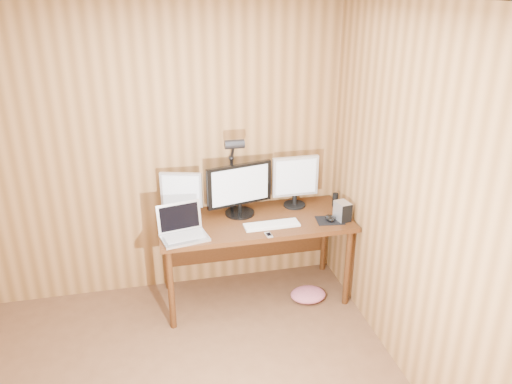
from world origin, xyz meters
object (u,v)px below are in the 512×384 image
object	(u,v)px
desk	(253,229)
laptop	(182,229)
mouse	(330,218)
speaker	(335,200)
monitor_left	(182,194)
desk_lamp	(233,163)
phone	(269,235)
monitor_center	(240,189)
keyboard	(272,225)
hard_drive	(343,211)
monitor_right	(295,180)

from	to	relation	value
desk	laptop	bearing A→B (deg)	-159.03
mouse	speaker	bearing A→B (deg)	73.50
monitor_left	desk_lamp	world-z (taller)	desk_lamp
phone	monitor_center	bearing A→B (deg)	102.07
keyboard	mouse	xyz separation A→B (m)	(0.50, -0.01, 0.01)
hard_drive	speaker	world-z (taller)	hard_drive
monitor_left	speaker	xyz separation A→B (m)	(1.34, -0.08, -0.15)
keyboard	mouse	world-z (taller)	mouse
monitor_right	keyboard	distance (m)	0.51
phone	desk_lamp	distance (m)	0.70
monitor_center	mouse	size ratio (longest dim) A/B	4.93
monitor_right	laptop	world-z (taller)	monitor_right
phone	monitor_left	bearing A→B (deg)	135.37
phone	desk_lamp	world-z (taller)	desk_lamp
mouse	hard_drive	world-z (taller)	hard_drive
hard_drive	speaker	bearing A→B (deg)	70.93
monitor_left	mouse	distance (m)	1.25
mouse	keyboard	bearing A→B (deg)	-169.06
mouse	monitor_center	bearing A→B (deg)	169.67
laptop	keyboard	size ratio (longest dim) A/B	0.87
monitor_right	mouse	size ratio (longest dim) A/B	3.97
mouse	speaker	xyz separation A→B (m)	(0.15, 0.27, 0.04)
keyboard	mouse	size ratio (longest dim) A/B	3.94
keyboard	phone	bearing A→B (deg)	-113.92
keyboard	monitor_right	bearing A→B (deg)	47.46
monitor_right	desk_lamp	xyz separation A→B (m)	(-0.54, 0.03, 0.19)
keyboard	speaker	world-z (taller)	speaker
keyboard	speaker	size ratio (longest dim) A/B	3.75
desk_lamp	desk	bearing A→B (deg)	-34.34
speaker	desk_lamp	xyz separation A→B (m)	(-0.89, 0.11, 0.37)
hard_drive	speaker	size ratio (longest dim) A/B	1.31
monitor_center	keyboard	xyz separation A→B (m)	(0.21, -0.28, -0.22)
phone	monitor_right	bearing A→B (deg)	47.82
desk	speaker	xyz separation A→B (m)	(0.75, 0.04, 0.18)
desk_lamp	monitor_right	bearing A→B (deg)	10.53
monitor_right	phone	xyz separation A→B (m)	(-0.36, -0.50, -0.24)
laptop	keyboard	xyz separation A→B (m)	(0.72, 0.01, -0.05)
laptop	speaker	xyz separation A→B (m)	(1.37, 0.27, -0.00)
monitor_left	phone	world-z (taller)	monitor_left
keyboard	speaker	xyz separation A→B (m)	(0.65, 0.26, 0.05)
desk	monitor_center	bearing A→B (deg)	148.71
mouse	speaker	distance (m)	0.31
mouse	speaker	size ratio (longest dim) A/B	0.95
keyboard	phone	xyz separation A→B (m)	(-0.06, -0.16, -0.01)
desk	monitor_left	xyz separation A→B (m)	(-0.58, 0.12, 0.33)
hard_drive	phone	distance (m)	0.69
desk	monitor_right	bearing A→B (deg)	16.49
mouse	hard_drive	xyz separation A→B (m)	(0.11, -0.01, 0.05)
keyboard	desk	bearing A→B (deg)	114.59
desk	speaker	bearing A→B (deg)	2.94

